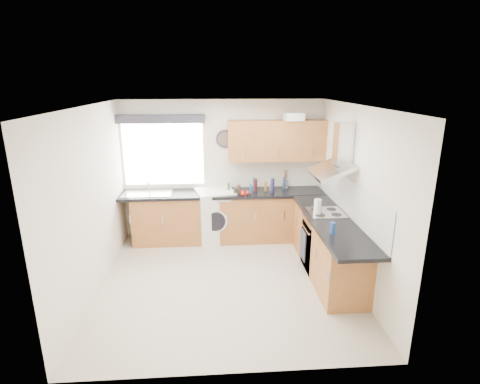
{
  "coord_description": "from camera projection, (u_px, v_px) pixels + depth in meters",
  "views": [
    {
      "loc": [
        -0.15,
        -4.86,
        2.81
      ],
      "look_at": [
        0.25,
        0.85,
        1.1
      ],
      "focal_mm": 28.0,
      "sensor_mm": 36.0,
      "label": 1
    }
  ],
  "objects": [
    {
      "name": "window_blind",
      "position": [
        161.0,
        119.0,
        6.39
      ],
      "size": [
        1.5,
        0.18,
        0.14
      ],
      "primitive_type": "cube",
      "color": "#2B2934",
      "rests_on": "wall_back"
    },
    {
      "name": "jar_0",
      "position": [
        239.0,
        189.0,
        6.53
      ],
      "size": [
        0.07,
        0.07,
        0.15
      ],
      "primitive_type": "cylinder",
      "color": "#3F3223",
      "rests_on": "worktop_back"
    },
    {
      "name": "jar_2",
      "position": [
        251.0,
        189.0,
        6.5
      ],
      "size": [
        0.04,
        0.04,
        0.17
      ],
      "primitive_type": "cylinder",
      "color": "navy",
      "rests_on": "worktop_back"
    },
    {
      "name": "worktop_back",
      "position": [
        223.0,
        193.0,
        6.64
      ],
      "size": [
        3.6,
        0.62,
        0.05
      ],
      "primitive_type": "cube",
      "color": "black",
      "rests_on": "base_cab_back"
    },
    {
      "name": "storage_box",
      "position": [
        289.0,
        117.0,
        6.5
      ],
      "size": [
        0.23,
        0.2,
        0.1
      ],
      "primitive_type": "cube",
      "rotation": [
        0.0,
        0.0,
        0.09
      ],
      "color": "#AF2122",
      "rests_on": "upper_cabinets"
    },
    {
      "name": "jar_3",
      "position": [
        271.0,
        188.0,
        6.7
      ],
      "size": [
        0.05,
        0.05,
        0.11
      ],
      "primitive_type": "cylinder",
      "color": "olive",
      "rests_on": "worktop_back"
    },
    {
      "name": "utensil_pot",
      "position": [
        285.0,
        184.0,
        6.88
      ],
      "size": [
        0.12,
        0.12,
        0.14
      ],
      "primitive_type": "cylinder",
      "rotation": [
        0.0,
        0.0,
        -0.2
      ],
      "color": "slate",
      "rests_on": "worktop_back"
    },
    {
      "name": "wall_clock",
      "position": [
        225.0,
        139.0,
        6.62
      ],
      "size": [
        0.32,
        0.04,
        0.32
      ],
      "primitive_type": "cylinder",
      "rotation": [
        1.57,
        0.0,
        0.0
      ],
      "color": "#2B2934",
      "rests_on": "wall_back"
    },
    {
      "name": "base_cab_corner",
      "position": [
        305.0,
        215.0,
        6.87
      ],
      "size": [
        0.6,
        0.6,
        0.86
      ],
      "primitive_type": "cube",
      "color": "#92572A",
      "rests_on": "ground_plane"
    },
    {
      "name": "jar_8",
      "position": [
        229.0,
        187.0,
        6.66
      ],
      "size": [
        0.04,
        0.04,
        0.15
      ],
      "primitive_type": "cylinder",
      "color": "#19471F",
      "rests_on": "worktop_back"
    },
    {
      "name": "ground_plane",
      "position": [
        227.0,
        281.0,
        5.46
      ],
      "size": [
        3.6,
        3.6,
        0.0
      ],
      "primitive_type": "plane",
      "color": "beige"
    },
    {
      "name": "sink",
      "position": [
        147.0,
        191.0,
        6.53
      ],
      "size": [
        0.84,
        0.46,
        0.1
      ],
      "primitive_type": null,
      "color": "silver",
      "rests_on": "worktop_back"
    },
    {
      "name": "hob_plate",
      "position": [
        326.0,
        213.0,
        5.58
      ],
      "size": [
        0.52,
        0.52,
        0.01
      ],
      "primitive_type": "cube",
      "color": "silver",
      "rests_on": "worktop_right"
    },
    {
      "name": "oven",
      "position": [
        324.0,
        243.0,
        5.72
      ],
      "size": [
        0.56,
        0.58,
        0.85
      ],
      "primitive_type": "cube",
      "color": "black",
      "rests_on": "ground_plane"
    },
    {
      "name": "jar_6",
      "position": [
        235.0,
        191.0,
        6.49
      ],
      "size": [
        0.07,
        0.07,
        0.11
      ],
      "primitive_type": "cylinder",
      "color": "black",
      "rests_on": "worktop_back"
    },
    {
      "name": "washing_machine",
      "position": [
        215.0,
        215.0,
        6.77
      ],
      "size": [
        0.76,
        0.75,
        0.94
      ],
      "primitive_type": "cube",
      "rotation": [
        0.0,
        0.0,
        0.23
      ],
      "color": "white",
      "rests_on": "ground_plane"
    },
    {
      "name": "extractor_hood",
      "position": [
        337.0,
        156.0,
        5.35
      ],
      "size": [
        0.52,
        0.78,
        0.66
      ],
      "primitive_type": null,
      "color": "silver",
      "rests_on": "wall_right"
    },
    {
      "name": "window",
      "position": [
        164.0,
        154.0,
        6.65
      ],
      "size": [
        1.4,
        0.02,
        1.1
      ],
      "primitive_type": "cube",
      "color": "white",
      "rests_on": "wall_back"
    },
    {
      "name": "jar_5",
      "position": [
        272.0,
        186.0,
        6.55
      ],
      "size": [
        0.05,
        0.05,
        0.24
      ],
      "primitive_type": "cylinder",
      "color": "navy",
      "rests_on": "worktop_back"
    },
    {
      "name": "base_cab_right",
      "position": [
        327.0,
        247.0,
        5.58
      ],
      "size": [
        0.58,
        2.1,
        0.86
      ],
      "primitive_type": "cube",
      "color": "#92572A",
      "rests_on": "ground_plane"
    },
    {
      "name": "jar_10",
      "position": [
        266.0,
        186.0,
        6.66
      ],
      "size": [
        0.04,
        0.04,
        0.18
      ],
      "primitive_type": "cylinder",
      "color": "olive",
      "rests_on": "worktop_back"
    },
    {
      "name": "base_cab_back",
      "position": [
        218.0,
        217.0,
        6.77
      ],
      "size": [
        3.0,
        0.58,
        0.86
      ],
      "primitive_type": "cube",
      "color": "#92572A",
      "rests_on": "ground_plane"
    },
    {
      "name": "tomato_cluster",
      "position": [
        244.0,
        193.0,
        6.45
      ],
      "size": [
        0.21,
        0.21,
        0.08
      ],
      "primitive_type": null,
      "rotation": [
        0.0,
        0.0,
        -0.33
      ],
      "color": "#B7170C",
      "rests_on": "worktop_back"
    },
    {
      "name": "bottle_0",
      "position": [
        333.0,
        228.0,
        4.8
      ],
      "size": [
        0.07,
        0.07,
        0.16
      ],
      "primitive_type": "cylinder",
      "color": "navy",
      "rests_on": "worktop_right"
    },
    {
      "name": "wall_back",
      "position": [
        223.0,
        170.0,
        6.82
      ],
      "size": [
        3.6,
        0.02,
        2.5
      ],
      "primitive_type": "cube",
      "color": "silver",
      "rests_on": "ground_plane"
    },
    {
      "name": "casserole",
      "position": [
        294.0,
        117.0,
        6.36
      ],
      "size": [
        0.35,
        0.27,
        0.14
      ],
      "primitive_type": "cube",
      "rotation": [
        0.0,
        0.0,
        0.12
      ],
      "color": "white",
      "rests_on": "upper_cabinets"
    },
    {
      "name": "jar_4",
      "position": [
        284.0,
        183.0,
        6.79
      ],
      "size": [
        0.04,
        0.04,
        0.21
      ],
      "primitive_type": "cylinder",
      "color": "navy",
      "rests_on": "worktop_back"
    },
    {
      "name": "jar_1",
      "position": [
        256.0,
        185.0,
        6.62
      ],
      "size": [
        0.06,
        0.06,
        0.23
      ],
      "primitive_type": "cylinder",
      "color": "#371313",
      "rests_on": "worktop_back"
    },
    {
      "name": "splashback",
      "position": [
        346.0,
        195.0,
        5.53
      ],
      "size": [
        0.01,
        3.0,
        0.54
      ],
      "primitive_type": "cube",
      "color": "white",
      "rests_on": "wall_right"
    },
    {
      "name": "wall_left",
      "position": [
        91.0,
        203.0,
        4.98
      ],
      "size": [
        0.02,
        3.6,
        2.5
      ],
      "primitive_type": "cube",
      "color": "silver",
      "rests_on": "ground_plane"
    },
    {
      "name": "upper_cabinets",
      "position": [
        277.0,
        140.0,
        6.56
      ],
      "size": [
        1.7,
        0.35,
        0.7
      ],
      "primitive_type": "cube",
      "color": "#92572A",
      "rests_on": "wall_back"
    },
    {
      "name": "ceiling",
      "position": [
        225.0,
        106.0,
        4.74
      ],
      "size": [
        3.6,
        3.6,
        0.02
      ],
      "primitive_type": "cube",
      "color": "white",
      "rests_on": "wall_back"
    },
    {
      "name": "wall_front",
      "position": [
        233.0,
        260.0,
        3.38
      ],
      "size": [
        3.6,
        0.02,
        2.5
      ],
      "primitive_type": "cube",
      "color": "silver",
      "rests_on": "ground_plane"
    },
    {
      "name": "jar_7",
      "position": [
        254.0,
        184.0,
        6.66
      ],
      "size": [
        0.04,
        0.04,
        0.25
      ],
      "primitive_type": "cylinder",
      "color": "navy",
      "rests_on": "worktop_back"
    },
    {
      "name": "wall_right",
      "position": [
        355.0,
        197.0,
        5.22
      ],
      "size": [
        0.02,
        3.6,
        2.5
      ],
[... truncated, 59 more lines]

